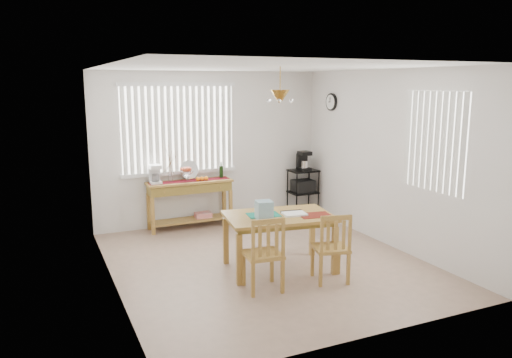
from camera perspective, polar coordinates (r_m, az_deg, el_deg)
name	(u,v)px	position (r m, az deg, el deg)	size (l,w,h in m)	color
ground	(266,262)	(6.90, 1.13, -9.50)	(4.00, 4.50, 0.01)	tan
room_shell	(266,138)	(6.52, 1.15, 4.66)	(4.20, 4.70, 2.70)	white
sideboard	(190,193)	(8.40, -7.51, -1.55)	(1.42, 0.40, 0.80)	#AC823A
sideboard_items	(176,174)	(8.29, -9.13, 0.54)	(1.35, 0.33, 0.61)	maroon
wire_cart	(303,188)	(9.22, 5.39, -1.00)	(0.49, 0.40, 0.84)	black
cart_items	(303,161)	(9.14, 5.42, 2.04)	(0.20, 0.24, 0.35)	black
dining_table	(279,221)	(6.47, 2.63, -4.83)	(1.48, 1.07, 0.73)	#AC823A
table_items	(272,211)	(6.28, 1.83, -3.70)	(1.04, 0.63, 0.23)	#157B64
chair_left	(264,254)	(5.85, 0.91, -8.60)	(0.46, 0.46, 0.91)	#AC823A
chair_right	(331,248)	(6.18, 8.62, -7.80)	(0.49, 0.49, 0.88)	#AC823A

